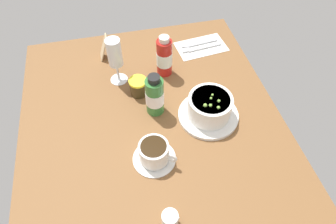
{
  "coord_description": "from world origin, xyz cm",
  "views": [
    {
      "loc": [
        -51.25,
        7.87,
        76.67
      ],
      "look_at": [
        2.42,
        -4.49,
        7.89
      ],
      "focal_mm": 31.59,
      "sensor_mm": 36.0,
      "label": 1
    }
  ],
  "objects_px": {
    "coffee_cup": "(154,153)",
    "jam_jar": "(138,87)",
    "wine_glass": "(115,55)",
    "cutlery_setting": "(200,46)",
    "sauce_bottle_green": "(155,96)",
    "creamer_jug": "(170,220)",
    "sauce_bottle_red": "(164,57)",
    "menu_card": "(108,47)",
    "porridge_bowl": "(209,108)"
  },
  "relations": [
    {
      "from": "sauce_bottle_red",
      "to": "wine_glass",
      "type": "bearing_deg",
      "value": 90.1
    },
    {
      "from": "coffee_cup",
      "to": "jam_jar",
      "type": "height_order",
      "value": "coffee_cup"
    },
    {
      "from": "sauce_bottle_green",
      "to": "sauce_bottle_red",
      "type": "bearing_deg",
      "value": -22.12
    },
    {
      "from": "wine_glass",
      "to": "sauce_bottle_green",
      "type": "xyz_separation_m",
      "value": [
        -0.17,
        -0.1,
        -0.05
      ]
    },
    {
      "from": "sauce_bottle_green",
      "to": "jam_jar",
      "type": "bearing_deg",
      "value": 25.04
    },
    {
      "from": "sauce_bottle_red",
      "to": "creamer_jug",
      "type": "bearing_deg",
      "value": 168.94
    },
    {
      "from": "wine_glass",
      "to": "menu_card",
      "type": "bearing_deg",
      "value": 8.55
    },
    {
      "from": "porridge_bowl",
      "to": "jam_jar",
      "type": "bearing_deg",
      "value": 53.16
    },
    {
      "from": "coffee_cup",
      "to": "porridge_bowl",
      "type": "bearing_deg",
      "value": -59.88
    },
    {
      "from": "creamer_jug",
      "to": "sauce_bottle_green",
      "type": "distance_m",
      "value": 0.38
    },
    {
      "from": "porridge_bowl",
      "to": "sauce_bottle_green",
      "type": "bearing_deg",
      "value": 68.2
    },
    {
      "from": "coffee_cup",
      "to": "menu_card",
      "type": "bearing_deg",
      "value": 9.48
    },
    {
      "from": "wine_glass",
      "to": "sauce_bottle_green",
      "type": "distance_m",
      "value": 0.2
    },
    {
      "from": "cutlery_setting",
      "to": "jam_jar",
      "type": "xyz_separation_m",
      "value": [
        -0.19,
        0.28,
        0.03
      ]
    },
    {
      "from": "porridge_bowl",
      "to": "sauce_bottle_red",
      "type": "relative_size",
      "value": 1.23
    },
    {
      "from": "jam_jar",
      "to": "porridge_bowl",
      "type": "bearing_deg",
      "value": -126.84
    },
    {
      "from": "cutlery_setting",
      "to": "creamer_jug",
      "type": "bearing_deg",
      "value": 157.0
    },
    {
      "from": "sauce_bottle_green",
      "to": "menu_card",
      "type": "distance_m",
      "value": 0.33
    },
    {
      "from": "jam_jar",
      "to": "sauce_bottle_red",
      "type": "relative_size",
      "value": 0.39
    },
    {
      "from": "coffee_cup",
      "to": "sauce_bottle_green",
      "type": "relative_size",
      "value": 0.82
    },
    {
      "from": "cutlery_setting",
      "to": "jam_jar",
      "type": "relative_size",
      "value": 3.34
    },
    {
      "from": "creamer_jug",
      "to": "coffee_cup",
      "type": "bearing_deg",
      "value": 0.6
    },
    {
      "from": "cutlery_setting",
      "to": "coffee_cup",
      "type": "distance_m",
      "value": 0.54
    },
    {
      "from": "creamer_jug",
      "to": "wine_glass",
      "type": "distance_m",
      "value": 0.56
    },
    {
      "from": "sauce_bottle_green",
      "to": "sauce_bottle_red",
      "type": "relative_size",
      "value": 0.97
    },
    {
      "from": "wine_glass",
      "to": "coffee_cup",
      "type": "bearing_deg",
      "value": -170.16
    },
    {
      "from": "creamer_jug",
      "to": "menu_card",
      "type": "xyz_separation_m",
      "value": [
        0.68,
        0.08,
        0.02
      ]
    },
    {
      "from": "cutlery_setting",
      "to": "jam_jar",
      "type": "height_order",
      "value": "jam_jar"
    },
    {
      "from": "menu_card",
      "to": "coffee_cup",
      "type": "bearing_deg",
      "value": -170.52
    },
    {
      "from": "coffee_cup",
      "to": "jam_jar",
      "type": "relative_size",
      "value": 2.03
    },
    {
      "from": "porridge_bowl",
      "to": "sauce_bottle_red",
      "type": "height_order",
      "value": "sauce_bottle_red"
    },
    {
      "from": "creamer_jug",
      "to": "jam_jar",
      "type": "distance_m",
      "value": 0.46
    },
    {
      "from": "cutlery_setting",
      "to": "menu_card",
      "type": "relative_size",
      "value": 2.19
    },
    {
      "from": "wine_glass",
      "to": "jam_jar",
      "type": "xyz_separation_m",
      "value": [
        -0.08,
        -0.06,
        -0.08
      ]
    },
    {
      "from": "porridge_bowl",
      "to": "sauce_bottle_green",
      "type": "xyz_separation_m",
      "value": [
        0.07,
        0.16,
        0.03
      ]
    },
    {
      "from": "sauce_bottle_green",
      "to": "sauce_bottle_red",
      "type": "distance_m",
      "value": 0.18
    },
    {
      "from": "creamer_jug",
      "to": "cutlery_setting",
      "type": "bearing_deg",
      "value": -23.0
    },
    {
      "from": "creamer_jug",
      "to": "wine_glass",
      "type": "height_order",
      "value": "wine_glass"
    },
    {
      "from": "cutlery_setting",
      "to": "coffee_cup",
      "type": "relative_size",
      "value": 1.64
    },
    {
      "from": "cutlery_setting",
      "to": "sauce_bottle_green",
      "type": "relative_size",
      "value": 1.35
    },
    {
      "from": "porridge_bowl",
      "to": "creamer_jug",
      "type": "relative_size",
      "value": 3.36
    },
    {
      "from": "cutlery_setting",
      "to": "creamer_jug",
      "type": "xyz_separation_m",
      "value": [
        -0.66,
        0.28,
        0.03
      ]
    },
    {
      "from": "cutlery_setting",
      "to": "sauce_bottle_red",
      "type": "distance_m",
      "value": 0.22
    },
    {
      "from": "porridge_bowl",
      "to": "menu_card",
      "type": "xyz_separation_m",
      "value": [
        0.37,
        0.28,
        0.0
      ]
    },
    {
      "from": "cutlery_setting",
      "to": "coffee_cup",
      "type": "height_order",
      "value": "coffee_cup"
    },
    {
      "from": "creamer_jug",
      "to": "menu_card",
      "type": "relative_size",
      "value": 0.61
    },
    {
      "from": "wine_glass",
      "to": "sauce_bottle_green",
      "type": "relative_size",
      "value": 1.14
    },
    {
      "from": "coffee_cup",
      "to": "jam_jar",
      "type": "bearing_deg",
      "value": 0.33
    },
    {
      "from": "cutlery_setting",
      "to": "sauce_bottle_red",
      "type": "relative_size",
      "value": 1.31
    },
    {
      "from": "porridge_bowl",
      "to": "jam_jar",
      "type": "xyz_separation_m",
      "value": [
        0.15,
        0.2,
        -0.01
      ]
    }
  ]
}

